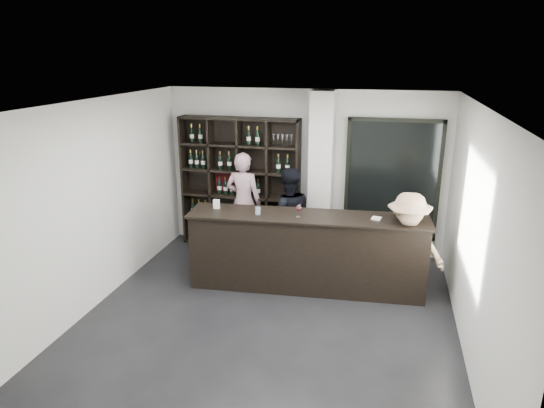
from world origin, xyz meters
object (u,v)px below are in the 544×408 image
(wine_shelf, at_px, (240,183))
(taster_pink, at_px, (244,201))
(taster_black, at_px, (288,218))
(customer, at_px, (407,248))
(tasting_counter, at_px, (307,252))

(wine_shelf, height_order, taster_pink, wine_shelf)
(taster_pink, relative_size, taster_black, 1.06)
(taster_pink, relative_size, customer, 1.11)
(taster_black, bearing_deg, wine_shelf, -52.54)
(wine_shelf, distance_m, taster_black, 1.32)
(wine_shelf, xyz_separation_m, tasting_counter, (1.50, -1.47, -0.61))
(taster_pink, distance_m, customer, 3.15)
(tasting_counter, relative_size, taster_black, 2.09)
(wine_shelf, relative_size, customer, 1.47)
(tasting_counter, height_order, taster_black, taster_black)
(wine_shelf, distance_m, customer, 3.34)
(wine_shelf, distance_m, taster_pink, 0.35)
(tasting_counter, distance_m, taster_pink, 1.93)
(tasting_counter, distance_m, customer, 1.47)
(taster_black, bearing_deg, customer, 138.88)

